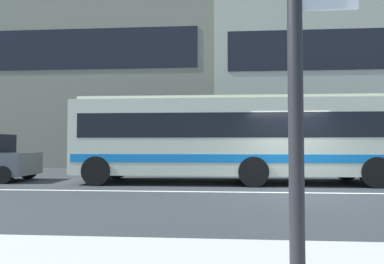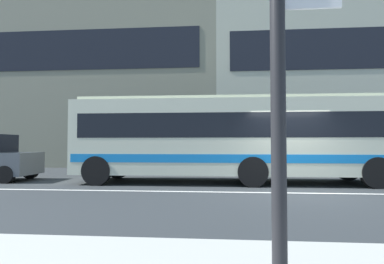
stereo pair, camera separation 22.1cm
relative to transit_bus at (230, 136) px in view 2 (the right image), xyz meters
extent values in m
plane|color=#2D3134|center=(1.89, -2.36, -1.70)|extent=(160.00, 160.00, 0.00)
cube|color=silver|center=(1.89, -2.36, -1.69)|extent=(60.00, 0.16, 0.01)
cube|color=gray|center=(-12.66, 11.41, 4.41)|extent=(24.14, 9.58, 12.21)
cube|color=black|center=(-12.66, 6.60, 5.38)|extent=(22.21, 0.04, 2.44)
cube|color=#B2B59E|center=(9.15, 11.41, 4.13)|extent=(19.47, 9.58, 11.65)
cube|color=beige|center=(0.00, 0.00, -0.05)|extent=(11.18, 2.58, 2.60)
cube|color=black|center=(0.00, 0.00, 0.35)|extent=(10.51, 2.60, 0.83)
cube|color=blue|center=(0.00, 0.00, -0.76)|extent=(10.96, 2.60, 0.28)
cube|color=beige|center=(0.00, 0.00, 1.32)|extent=(10.73, 2.17, 0.12)
cube|color=black|center=(-5.60, -0.02, 0.35)|extent=(0.04, 2.13, 0.92)
cylinder|color=black|center=(-4.58, -1.19, -1.20)|extent=(1.00, 0.28, 1.00)
cylinder|color=black|center=(-4.59, 1.15, -1.20)|extent=(1.00, 0.28, 1.00)
cylinder|color=black|center=(0.69, -1.16, -1.20)|extent=(1.00, 0.28, 1.00)
cylinder|color=black|center=(0.68, 1.17, -1.20)|extent=(1.00, 0.28, 1.00)
cylinder|color=black|center=(4.59, -1.15, -1.20)|extent=(1.00, 0.28, 1.00)
cylinder|color=black|center=(4.58, 1.19, -1.20)|extent=(1.00, 0.28, 1.00)
cylinder|color=black|center=(-8.05, -0.92, -1.38)|extent=(0.65, 0.24, 0.64)
cylinder|color=black|center=(-8.11, 0.69, -1.38)|extent=(0.65, 0.24, 0.64)
cylinder|color=black|center=(0.18, -8.91, 0.54)|extent=(0.14, 0.14, 4.18)
cube|color=silver|center=(0.48, -8.91, 1.05)|extent=(0.56, 0.03, 0.16)
camera|label=1|loc=(-0.58, -11.96, -0.29)|focal=30.27mm
camera|label=2|loc=(-0.36, -11.94, -0.29)|focal=30.27mm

